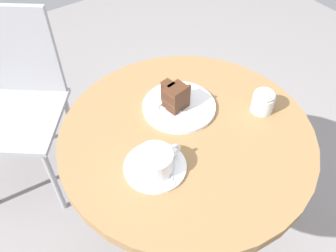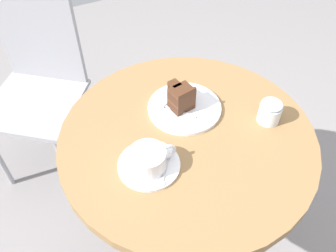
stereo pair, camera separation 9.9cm
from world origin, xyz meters
name	(u,v)px [view 1 (the left image)]	position (x,y,z in m)	size (l,w,h in m)	color
ground_plane	(181,242)	(0.00, 0.00, -0.01)	(4.40, 4.40, 0.01)	gray
cafe_table	(186,158)	(0.00, 0.00, 0.60)	(0.75, 0.75, 0.72)	olive
saucer	(155,167)	(-0.15, -0.05, 0.72)	(0.17, 0.17, 0.01)	white
coffee_cup	(155,161)	(-0.15, -0.06, 0.76)	(0.13, 0.10, 0.06)	white
teaspoon	(172,174)	(-0.12, -0.10, 0.73)	(0.08, 0.09, 0.00)	#B7B7BC
cake_plate	(179,106)	(0.04, 0.10, 0.72)	(0.23, 0.23, 0.01)	white
cake_slice	(175,96)	(0.03, 0.10, 0.77)	(0.07, 0.09, 0.08)	#422619
fork	(166,108)	(0.00, 0.11, 0.73)	(0.09, 0.12, 0.00)	#B7B7BC
napkin	(185,110)	(0.05, 0.08, 0.72)	(0.16, 0.14, 0.00)	silver
cafe_chair	(16,91)	(-0.32, 0.74, 0.50)	(0.53, 0.53, 0.84)	#9E9EA3
sugar_pot	(263,101)	(0.24, -0.06, 0.75)	(0.07, 0.07, 0.07)	silver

